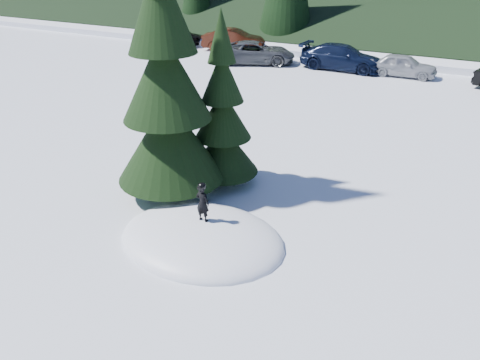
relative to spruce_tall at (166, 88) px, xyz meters
The scene contains 10 objects.
ground 4.37m from the spruce_tall, 39.29° to the right, with size 200.00×200.00×0.00m, color white.
snow_mound 4.37m from the spruce_tall, 39.29° to the right, with size 4.48×3.52×0.96m, color white.
spruce_tall is the anchor object (origin of this frame).
spruce_short 2.11m from the spruce_tall, 54.46° to the left, with size 2.20×2.20×5.37m.
child_skier 3.54m from the spruce_tall, 36.87° to the right, with size 0.37×0.24×1.02m, color black.
car_0 24.79m from the spruce_tall, 124.99° to the left, with size 1.76×4.37×1.49m, color black.
car_1 22.46m from the spruce_tall, 114.17° to the left, with size 1.61×4.62×1.52m, color #38140A.
car_2 18.42m from the spruce_tall, 108.67° to the left, with size 2.34×5.06×1.41m, color #43464A.
car_3 18.47m from the spruce_tall, 91.17° to the left, with size 2.12×5.20×1.51m, color black.
car_4 18.83m from the spruce_tall, 79.83° to the left, with size 1.52×3.79×1.29m, color #999DA1.
Camera 1 is at (5.72, -8.49, 6.85)m, focal length 35.00 mm.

